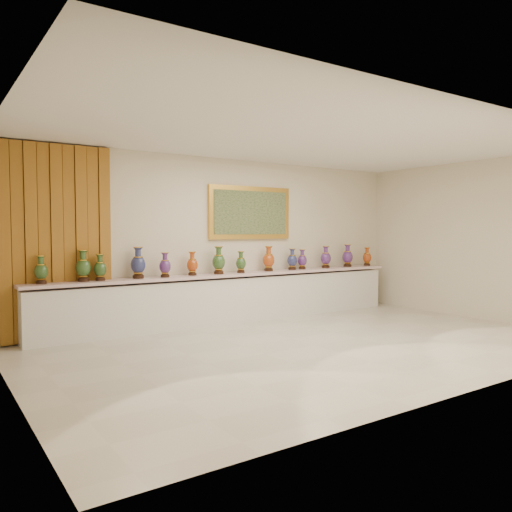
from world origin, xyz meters
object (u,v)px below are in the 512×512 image
Objects in this scene: counter at (234,298)px; vase_0 at (41,271)px; vase_1 at (83,267)px; vase_2 at (100,269)px.

counter is 3.35m from vase_0.
vase_2 is at bearing -3.38° from vase_1.
vase_0 is (-3.29, 0.01, 0.65)m from counter.
vase_0 reaches higher than counter.
vase_1 is at bearing 176.62° from vase_2.
vase_0 is 0.86× the size of vase_1.
vase_1 reaches higher than vase_0.
counter is 17.54× the size of vase_2.
vase_1 is (0.60, 0.00, 0.03)m from vase_0.
vase_0 is 0.86m from vase_2.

